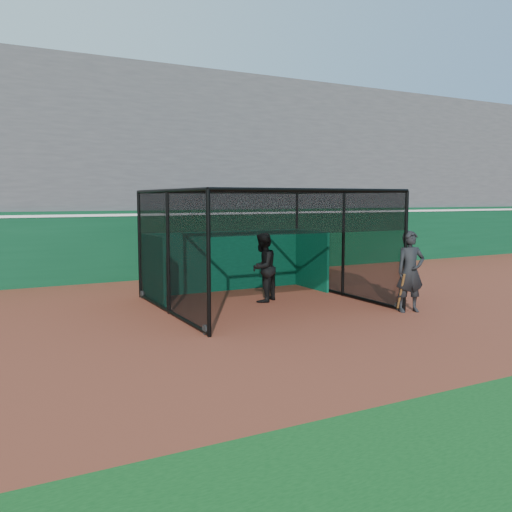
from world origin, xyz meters
name	(u,v)px	position (x,y,z in m)	size (l,w,h in m)	color
ground	(278,325)	(0.00, 0.00, 0.00)	(120.00, 120.00, 0.00)	brown
outfield_wall	(163,243)	(0.00, 8.50, 1.29)	(50.00, 0.50, 2.50)	#0B3C21
grandstand	(133,162)	(0.00, 12.27, 4.48)	(50.00, 7.85, 8.95)	#4C4C4F
batting_cage	(263,248)	(0.89, 2.36, 1.56)	(5.56, 5.34, 3.13)	black
batter	(263,267)	(1.04, 2.66, 0.98)	(0.95, 0.74, 1.96)	black
on_deck_player	(410,272)	(3.75, -0.34, 1.05)	(0.87, 0.67, 2.11)	black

